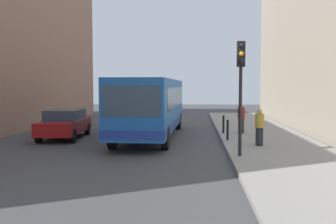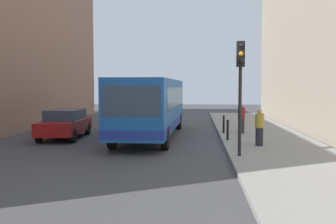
{
  "view_description": "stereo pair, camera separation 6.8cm",
  "coord_description": "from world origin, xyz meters",
  "px_view_note": "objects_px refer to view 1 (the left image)",
  "views": [
    {
      "loc": [
        1.96,
        -16.54,
        2.66
      ],
      "look_at": [
        0.66,
        1.21,
        1.46
      ],
      "focal_mm": 40.88,
      "sensor_mm": 36.0,
      "label": 1
    },
    {
      "loc": [
        2.03,
        -16.54,
        2.66
      ],
      "look_at": [
        0.66,
        1.21,
        1.46
      ],
      "focal_mm": 40.88,
      "sensor_mm": 36.0,
      "label": 2
    }
  ],
  "objects_px": {
    "pedestrian_near_signal": "(259,127)",
    "bollard_mid": "(223,124)",
    "bus": "(152,104)",
    "traffic_light": "(241,77)",
    "bollard_near": "(228,130)",
    "car_beside_bus": "(65,123)",
    "pedestrian_mid_sidewalk": "(241,118)"
  },
  "relations": [
    {
      "from": "bus",
      "to": "traffic_light",
      "type": "height_order",
      "value": "traffic_light"
    },
    {
      "from": "bollard_mid",
      "to": "pedestrian_mid_sidewalk",
      "type": "bearing_deg",
      "value": -1.61
    },
    {
      "from": "pedestrian_near_signal",
      "to": "pedestrian_mid_sidewalk",
      "type": "bearing_deg",
      "value": -80.85
    },
    {
      "from": "car_beside_bus",
      "to": "pedestrian_mid_sidewalk",
      "type": "relative_size",
      "value": 2.81
    },
    {
      "from": "bollard_near",
      "to": "pedestrian_near_signal",
      "type": "distance_m",
      "value": 2.06
    },
    {
      "from": "traffic_light",
      "to": "bollard_near",
      "type": "bearing_deg",
      "value": 91.39
    },
    {
      "from": "bollard_mid",
      "to": "pedestrian_near_signal",
      "type": "relative_size",
      "value": 0.6
    },
    {
      "from": "traffic_light",
      "to": "bollard_mid",
      "type": "bearing_deg",
      "value": 90.84
    },
    {
      "from": "bollard_near",
      "to": "bollard_mid",
      "type": "bearing_deg",
      "value": 90.0
    },
    {
      "from": "bollard_mid",
      "to": "pedestrian_mid_sidewalk",
      "type": "relative_size",
      "value": 0.59
    },
    {
      "from": "pedestrian_near_signal",
      "to": "traffic_light",
      "type": "bearing_deg",
      "value": 71.95
    },
    {
      "from": "bollard_near",
      "to": "pedestrian_near_signal",
      "type": "height_order",
      "value": "pedestrian_near_signal"
    },
    {
      "from": "bus",
      "to": "traffic_light",
      "type": "bearing_deg",
      "value": 124.1
    },
    {
      "from": "traffic_light",
      "to": "bollard_near",
      "type": "xyz_separation_m",
      "value": [
        -0.1,
        4.13,
        -2.38
      ]
    },
    {
      "from": "pedestrian_mid_sidewalk",
      "to": "bus",
      "type": "bearing_deg",
      "value": 128.05
    },
    {
      "from": "pedestrian_near_signal",
      "to": "bollard_mid",
      "type": "bearing_deg",
      "value": -68.95
    },
    {
      "from": "car_beside_bus",
      "to": "bollard_near",
      "type": "distance_m",
      "value": 8.23
    },
    {
      "from": "bollard_mid",
      "to": "bollard_near",
      "type": "bearing_deg",
      "value": -90.0
    },
    {
      "from": "car_beside_bus",
      "to": "pedestrian_near_signal",
      "type": "xyz_separation_m",
      "value": [
        9.36,
        -2.71,
        0.14
      ]
    },
    {
      "from": "pedestrian_near_signal",
      "to": "pedestrian_mid_sidewalk",
      "type": "height_order",
      "value": "pedestrian_mid_sidewalk"
    },
    {
      "from": "bollard_near",
      "to": "traffic_light",
      "type": "bearing_deg",
      "value": -88.61
    },
    {
      "from": "bus",
      "to": "pedestrian_near_signal",
      "type": "xyz_separation_m",
      "value": [
        4.98,
        -3.58,
        -0.8
      ]
    },
    {
      "from": "traffic_light",
      "to": "pedestrian_near_signal",
      "type": "height_order",
      "value": "traffic_light"
    },
    {
      "from": "bus",
      "to": "traffic_light",
      "type": "relative_size",
      "value": 2.7
    },
    {
      "from": "bus",
      "to": "traffic_light",
      "type": "distance_m",
      "value": 7.31
    },
    {
      "from": "bollard_mid",
      "to": "car_beside_bus",
      "type": "bearing_deg",
      "value": -168.47
    },
    {
      "from": "traffic_light",
      "to": "bollard_near",
      "type": "distance_m",
      "value": 4.77
    },
    {
      "from": "traffic_light",
      "to": "pedestrian_mid_sidewalk",
      "type": "xyz_separation_m",
      "value": [
        0.84,
        6.83,
        -2.06
      ]
    },
    {
      "from": "traffic_light",
      "to": "pedestrian_mid_sidewalk",
      "type": "height_order",
      "value": "traffic_light"
    },
    {
      "from": "bollard_mid",
      "to": "pedestrian_near_signal",
      "type": "height_order",
      "value": "pedestrian_near_signal"
    },
    {
      "from": "car_beside_bus",
      "to": "pedestrian_mid_sidewalk",
      "type": "height_order",
      "value": "pedestrian_mid_sidewalk"
    },
    {
      "from": "bus",
      "to": "car_beside_bus",
      "type": "height_order",
      "value": "bus"
    }
  ]
}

